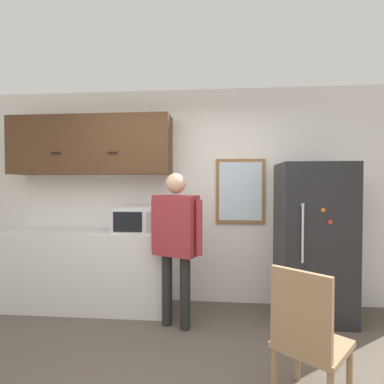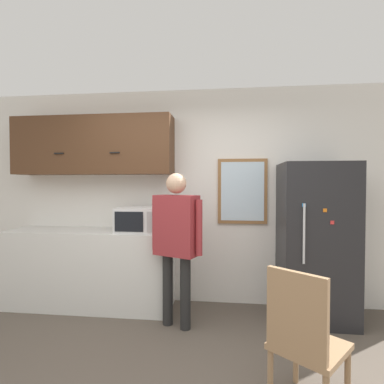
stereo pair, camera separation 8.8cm
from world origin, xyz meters
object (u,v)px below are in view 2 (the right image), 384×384
(refrigerator, at_px, (315,241))
(microwave, at_px, (138,220))
(person, at_px, (176,233))
(chair, at_px, (303,336))

(refrigerator, bearing_deg, microwave, 179.99)
(person, xyz_separation_m, chair, (1.03, -1.10, -0.47))
(microwave, height_order, person, person)
(microwave, bearing_deg, chair, -43.24)
(refrigerator, bearing_deg, person, -166.47)
(microwave, height_order, refrigerator, refrigerator)
(person, distance_m, chair, 1.57)
(person, relative_size, chair, 1.68)
(person, relative_size, refrigerator, 0.93)
(person, bearing_deg, refrigerator, 35.42)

